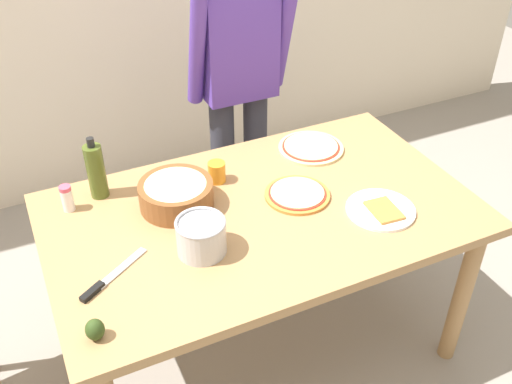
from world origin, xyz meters
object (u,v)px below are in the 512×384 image
(plate_with_slice, at_px, (381,210))
(avocado, at_px, (95,330))
(person_cook, at_px, (238,77))
(salt_shaker, at_px, (67,198))
(pizza_raw_on_board, at_px, (311,147))
(chef_knife, at_px, (107,280))
(steel_pot, at_px, (201,236))
(popcorn_bowl, at_px, (176,192))
(olive_oil_bottle, at_px, (96,171))
(pizza_cooked_on_tray, at_px, (297,194))
(cup_orange, at_px, (217,172))
(dining_table, at_px, (261,228))

(plate_with_slice, distance_m, avocado, 1.11)
(person_cook, distance_m, salt_shaker, 1.01)
(pizza_raw_on_board, bearing_deg, chef_knife, -156.62)
(steel_pot, bearing_deg, salt_shaker, 130.70)
(salt_shaker, bearing_deg, popcorn_bowl, -21.51)
(person_cook, height_order, olive_oil_bottle, person_cook)
(pizza_cooked_on_tray, distance_m, cup_orange, 0.34)
(person_cook, relative_size, cup_orange, 19.06)
(salt_shaker, bearing_deg, olive_oil_bottle, 18.92)
(pizza_cooked_on_tray, height_order, avocado, avocado)
(chef_knife, bearing_deg, pizza_cooked_on_tray, 11.03)
(popcorn_bowl, relative_size, salt_shaker, 2.64)
(olive_oil_bottle, bearing_deg, dining_table, -33.68)
(person_cook, distance_m, popcorn_bowl, 0.80)
(dining_table, height_order, person_cook, person_cook)
(pizza_cooked_on_tray, xyz_separation_m, popcorn_bowl, (-0.44, 0.14, 0.05))
(pizza_raw_on_board, xyz_separation_m, plate_with_slice, (0.02, -0.50, -0.00))
(olive_oil_bottle, height_order, steel_pot, olive_oil_bottle)
(dining_table, bearing_deg, plate_with_slice, -26.42)
(person_cook, relative_size, steel_pot, 9.34)
(pizza_raw_on_board, distance_m, popcorn_bowl, 0.68)
(dining_table, relative_size, popcorn_bowl, 5.71)
(pizza_cooked_on_tray, distance_m, steel_pot, 0.47)
(salt_shaker, bearing_deg, person_cook, 26.65)
(dining_table, xyz_separation_m, popcorn_bowl, (-0.28, 0.16, 0.15))
(steel_pot, bearing_deg, avocado, -151.36)
(person_cook, distance_m, chef_knife, 1.25)
(chef_knife, bearing_deg, dining_table, 12.06)
(popcorn_bowl, relative_size, steel_pot, 1.61)
(pizza_cooked_on_tray, distance_m, avocado, 0.94)
(steel_pot, bearing_deg, person_cook, 59.24)
(pizza_cooked_on_tray, distance_m, salt_shaker, 0.87)
(pizza_cooked_on_tray, relative_size, avocado, 3.64)
(olive_oil_bottle, bearing_deg, steel_pot, -62.81)
(olive_oil_bottle, bearing_deg, cup_orange, -12.94)
(pizza_raw_on_board, bearing_deg, cup_orange, -173.67)
(olive_oil_bottle, xyz_separation_m, chef_knife, (-0.09, -0.48, -0.11))
(person_cook, bearing_deg, olive_oil_bottle, -152.16)
(popcorn_bowl, xyz_separation_m, steel_pot, (-0.01, -0.28, 0.00))
(steel_pot, bearing_deg, chef_knife, -178.20)
(plate_with_slice, relative_size, steel_pot, 1.50)
(dining_table, height_order, pizza_cooked_on_tray, pizza_cooked_on_tray)
(steel_pot, xyz_separation_m, chef_knife, (-0.33, -0.01, -0.06))
(dining_table, height_order, plate_with_slice, plate_with_slice)
(popcorn_bowl, height_order, cup_orange, popcorn_bowl)
(pizza_cooked_on_tray, height_order, olive_oil_bottle, olive_oil_bottle)
(plate_with_slice, xyz_separation_m, chef_knife, (-1.02, 0.07, -0.00))
(cup_orange, height_order, salt_shaker, salt_shaker)
(dining_table, distance_m, cup_orange, 0.29)
(popcorn_bowl, height_order, steel_pot, steel_pot)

